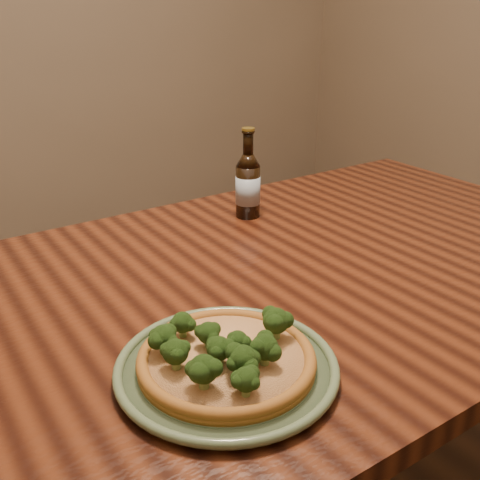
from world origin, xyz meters
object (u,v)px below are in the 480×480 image
pizza (226,357)px  beer_bottle (248,185)px  plate (227,367)px  table (273,313)px

pizza → beer_bottle: beer_bottle is taller
plate → beer_bottle: size_ratio=1.47×
table → plate: plate is taller
beer_bottle → plate: bearing=-130.0°
pizza → plate: bearing=34.5°
pizza → beer_bottle: 0.62m
beer_bottle → pizza: bearing=-130.1°
beer_bottle → table: bearing=-117.7°
pizza → beer_bottle: (0.37, 0.49, 0.05)m
table → plate: 0.34m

